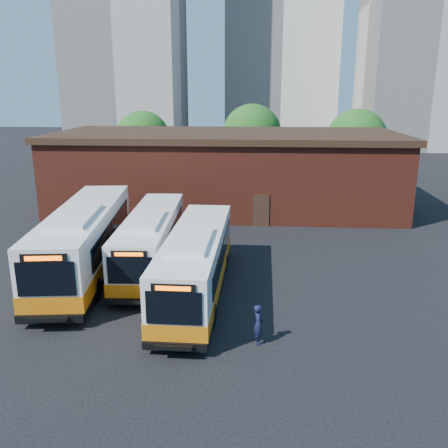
# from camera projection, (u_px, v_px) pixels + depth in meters

# --- Properties ---
(ground) EXTENTS (220.00, 220.00, 0.00)m
(ground) POSITION_uv_depth(u_px,v_px,m) (197.00, 307.00, 22.06)
(ground) COLOR black
(bus_west) EXTENTS (4.41, 14.08, 3.78)m
(bus_west) POSITION_uv_depth(u_px,v_px,m) (85.00, 242.00, 25.98)
(bus_west) COLOR silver
(bus_west) RESTS_ON ground
(bus_midwest) EXTENTS (3.03, 11.96, 3.23)m
(bus_midwest) POSITION_uv_depth(u_px,v_px,m) (152.00, 242.00, 26.87)
(bus_midwest) COLOR silver
(bus_midwest) RESTS_ON ground
(bus_mideast) EXTENTS (2.70, 12.24, 3.32)m
(bus_mideast) POSITION_uv_depth(u_px,v_px,m) (196.00, 265.00, 23.19)
(bus_mideast) COLOR silver
(bus_mideast) RESTS_ON ground
(transit_worker) EXTENTS (0.47, 0.65, 1.64)m
(transit_worker) POSITION_uv_depth(u_px,v_px,m) (258.00, 324.00, 18.74)
(transit_worker) COLOR black
(transit_worker) RESTS_ON ground
(depot_building) EXTENTS (28.60, 12.60, 6.40)m
(depot_building) POSITION_uv_depth(u_px,v_px,m) (226.00, 169.00, 40.38)
(depot_building) COLOR maroon
(depot_building) RESTS_ON ground
(tree_west) EXTENTS (6.00, 6.00, 7.65)m
(tree_west) POSITION_uv_depth(u_px,v_px,m) (143.00, 138.00, 52.20)
(tree_west) COLOR #382314
(tree_west) RESTS_ON ground
(tree_mid) EXTENTS (6.56, 6.56, 8.36)m
(tree_mid) POSITION_uv_depth(u_px,v_px,m) (252.00, 134.00, 53.19)
(tree_mid) COLOR #382314
(tree_mid) RESTS_ON ground
(tree_east) EXTENTS (6.24, 6.24, 7.96)m
(tree_east) POSITION_uv_depth(u_px,v_px,m) (357.00, 139.00, 49.63)
(tree_east) COLOR #382314
(tree_east) RESTS_ON ground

